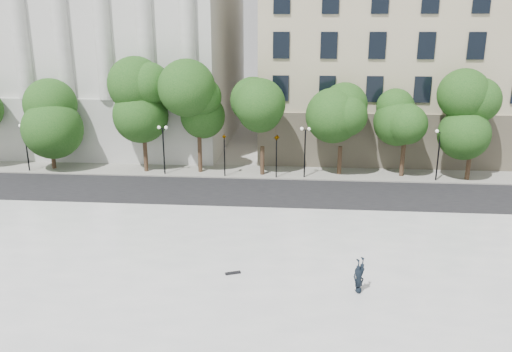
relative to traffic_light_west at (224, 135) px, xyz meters
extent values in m
plane|color=#A7A59E|center=(0.47, -22.30, -3.62)|extent=(160.00, 160.00, 0.00)
cube|color=white|center=(0.47, -19.30, -3.39)|extent=(44.00, 22.00, 0.45)
cube|color=black|center=(0.47, -4.30, -3.61)|extent=(60.00, 8.00, 0.02)
cube|color=gray|center=(0.47, 1.70, -3.56)|extent=(60.00, 4.00, 0.12)
cube|color=silver|center=(-16.53, 16.70, 8.88)|extent=(30.00, 26.00, 25.00)
cube|color=#C4B795|center=(20.47, 16.70, 6.88)|extent=(36.00, 26.00, 21.00)
cylinder|color=black|center=(0.00, 0.00, -1.87)|extent=(0.10, 0.10, 3.50)
imported|color=black|center=(0.00, 0.00, 0.20)|extent=(0.58, 1.61, 0.63)
cylinder|color=black|center=(4.33, 0.00, -1.87)|extent=(0.10, 0.10, 3.50)
imported|color=black|center=(4.33, 0.00, 0.26)|extent=(0.67, 1.95, 0.77)
imported|color=black|center=(8.94, -19.23, -2.94)|extent=(1.55, 1.72, 0.46)
cube|color=black|center=(2.99, -17.91, -3.13)|extent=(0.79, 0.46, 0.08)
cylinder|color=#382619|center=(-15.51, 1.22, -2.35)|extent=(0.36, 0.36, 2.54)
sphere|color=#113E11|center=(-15.51, 1.22, 1.10)|extent=(4.54, 4.54, 4.54)
cylinder|color=#382619|center=(-7.06, 1.03, -2.04)|extent=(0.36, 0.36, 3.15)
sphere|color=#113E11|center=(-7.06, 1.03, 2.23)|extent=(4.18, 4.18, 4.18)
cylinder|color=#382619|center=(-2.32, 1.22, -2.03)|extent=(0.36, 0.36, 3.18)
sphere|color=#113E11|center=(-2.32, 1.22, 2.28)|extent=(4.06, 4.06, 4.06)
cylinder|color=#382619|center=(3.10, 0.82, -2.34)|extent=(0.36, 0.36, 2.55)
sphere|color=#113E11|center=(3.10, 0.82, 1.12)|extent=(4.20, 4.20, 4.20)
cylinder|color=#382619|center=(9.64, 1.47, -2.36)|extent=(0.36, 0.36, 2.52)
sphere|color=#113E11|center=(9.64, 1.47, 1.06)|extent=(4.16, 4.16, 4.16)
cylinder|color=#382619|center=(14.84, 1.40, -2.12)|extent=(0.36, 0.36, 3.00)
sphere|color=#113E11|center=(14.84, 1.40, 1.95)|extent=(3.54, 3.54, 3.54)
cylinder|color=#382619|center=(20.03, 0.74, -2.18)|extent=(0.36, 0.36, 2.87)
sphere|color=#113E11|center=(20.03, 0.74, 1.72)|extent=(4.18, 4.18, 4.18)
cylinder|color=black|center=(-17.32, 0.30, -1.62)|extent=(0.12, 0.12, 4.00)
cube|color=black|center=(-17.32, 0.30, 0.38)|extent=(0.60, 0.06, 0.06)
sphere|color=white|center=(-17.62, 0.30, 0.48)|extent=(0.28, 0.28, 0.28)
sphere|color=white|center=(-17.02, 0.30, 0.48)|extent=(0.28, 0.28, 0.28)
cylinder|color=black|center=(-5.23, 0.30, -1.60)|extent=(0.12, 0.12, 4.04)
cube|color=black|center=(-5.23, 0.30, 0.42)|extent=(0.60, 0.06, 0.06)
sphere|color=white|center=(-5.53, 0.30, 0.52)|extent=(0.28, 0.28, 0.28)
sphere|color=white|center=(-4.93, 0.30, 0.52)|extent=(0.28, 0.28, 0.28)
cylinder|color=black|center=(6.66, 0.30, -1.56)|extent=(0.12, 0.12, 4.12)
cube|color=black|center=(6.66, 0.30, 0.50)|extent=(0.60, 0.06, 0.06)
sphere|color=white|center=(6.36, 0.30, 0.60)|extent=(0.28, 0.28, 0.28)
sphere|color=white|center=(6.96, 0.30, 0.60)|extent=(0.28, 0.28, 0.28)
cylinder|color=black|center=(17.41, 0.30, -1.57)|extent=(0.12, 0.12, 4.10)
cube|color=black|center=(17.41, 0.30, 0.48)|extent=(0.60, 0.06, 0.06)
sphere|color=white|center=(17.11, 0.30, 0.58)|extent=(0.28, 0.28, 0.28)
sphere|color=white|center=(17.71, 0.30, 0.58)|extent=(0.28, 0.28, 0.28)
camera|label=1|loc=(5.98, -39.91, 8.41)|focal=35.00mm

